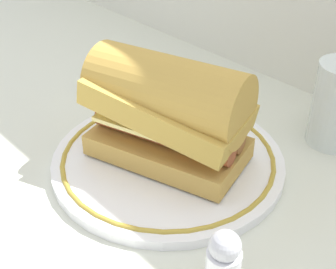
{
  "coord_description": "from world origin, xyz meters",
  "views": [
    {
      "loc": [
        0.34,
        -0.3,
        0.37
      ],
      "look_at": [
        -0.01,
        0.03,
        0.04
      ],
      "focal_mm": 51.65,
      "sensor_mm": 36.0,
      "label": 1
    }
  ],
  "objects": [
    {
      "name": "salt_shaker",
      "position": [
        0.16,
        -0.07,
        0.04
      ],
      "size": [
        0.03,
        0.03,
        0.08
      ],
      "color": "white",
      "rests_on": "ground_plane"
    },
    {
      "name": "ground_plane",
      "position": [
        0.0,
        0.0,
        0.0
      ],
      "size": [
        1.5,
        1.5,
        0.0
      ],
      "primitive_type": "plane",
      "color": "beige"
    },
    {
      "name": "sausage_sandwich",
      "position": [
        -0.01,
        0.03,
        0.08
      ],
      "size": [
        0.21,
        0.15,
        0.13
      ],
      "rotation": [
        0.0,
        0.0,
        0.31
      ],
      "color": "#C19646",
      "rests_on": "plate"
    },
    {
      "name": "plate",
      "position": [
        -0.01,
        0.03,
        0.01
      ],
      "size": [
        0.28,
        0.28,
        0.01
      ],
      "color": "white",
      "rests_on": "ground_plane"
    }
  ]
}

